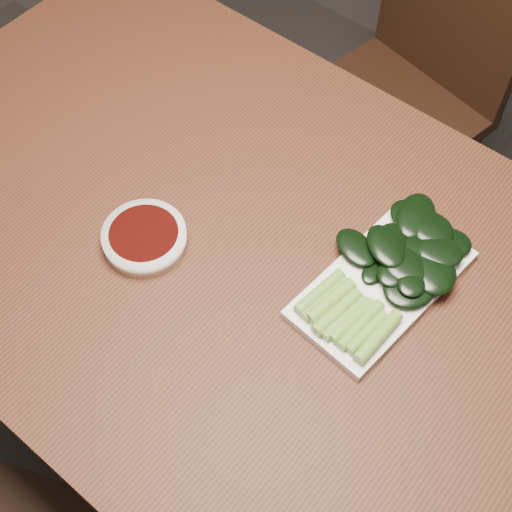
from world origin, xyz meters
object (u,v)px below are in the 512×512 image
object	(u,v)px
sauce_bowl	(145,238)
chair_far	(408,84)
gai_lan	(400,265)
serving_plate	(381,284)
table	(266,287)

from	to	relation	value
sauce_bowl	chair_far	bearing A→B (deg)	89.39
chair_far	gai_lan	distance (m)	0.74
serving_plate	gai_lan	world-z (taller)	gai_lan
sauce_bowl	gai_lan	distance (m)	0.37
table	sauce_bowl	xyz separation A→B (m)	(-0.16, -0.09, 0.09)
table	serving_plate	xyz separation A→B (m)	(0.15, 0.07, 0.08)
table	sauce_bowl	bearing A→B (deg)	-151.61
table	serving_plate	bearing A→B (deg)	25.16
table	serving_plate	world-z (taller)	serving_plate
table	chair_far	world-z (taller)	chair_far
chair_far	sauce_bowl	distance (m)	0.84
sauce_bowl	serving_plate	bearing A→B (deg)	26.84
sauce_bowl	gai_lan	size ratio (longest dim) A/B	0.42
table	serving_plate	size ratio (longest dim) A/B	4.97
chair_far	gai_lan	size ratio (longest dim) A/B	3.04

